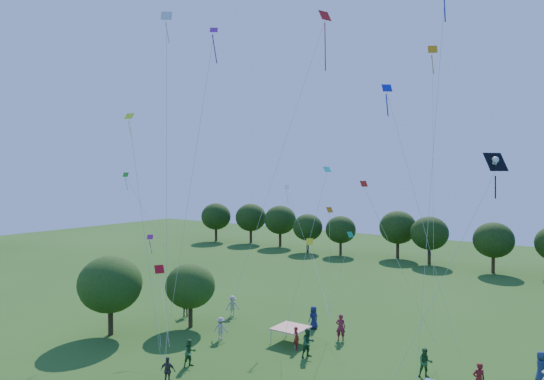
{
  "coord_description": "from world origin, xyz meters",
  "views": [
    {
      "loc": [
        15.76,
        -8.37,
        11.96
      ],
      "look_at": [
        0.0,
        14.0,
        11.0
      ],
      "focal_mm": 32.0,
      "sensor_mm": 36.0,
      "label": 1
    }
  ],
  "objects_px": {
    "tent_red_stripe": "(291,328)",
    "red_high_kite": "(310,69)",
    "pirate_kite": "(493,166)",
    "near_tree_north": "(190,286)",
    "near_tree_west": "(110,284)"
  },
  "relations": [
    {
      "from": "near_tree_north",
      "to": "red_high_kite",
      "type": "distance_m",
      "value": 18.66
    },
    {
      "from": "near_tree_west",
      "to": "near_tree_north",
      "type": "relative_size",
      "value": 1.18
    },
    {
      "from": "near_tree_north",
      "to": "tent_red_stripe",
      "type": "bearing_deg",
      "value": 11.07
    },
    {
      "from": "pirate_kite",
      "to": "near_tree_north",
      "type": "bearing_deg",
      "value": 179.47
    },
    {
      "from": "near_tree_north",
      "to": "red_high_kite",
      "type": "relative_size",
      "value": 0.23
    },
    {
      "from": "near_tree_north",
      "to": "pirate_kite",
      "type": "relative_size",
      "value": 0.42
    },
    {
      "from": "red_high_kite",
      "to": "tent_red_stripe",
      "type": "bearing_deg",
      "value": 148.91
    },
    {
      "from": "tent_red_stripe",
      "to": "red_high_kite",
      "type": "bearing_deg",
      "value": -31.09
    },
    {
      "from": "tent_red_stripe",
      "to": "pirate_kite",
      "type": "xyz_separation_m",
      "value": [
        13.39,
        -1.81,
        11.26
      ]
    },
    {
      "from": "near_tree_north",
      "to": "red_high_kite",
      "type": "height_order",
      "value": "red_high_kite"
    },
    {
      "from": "tent_red_stripe",
      "to": "red_high_kite",
      "type": "height_order",
      "value": "red_high_kite"
    },
    {
      "from": "near_tree_west",
      "to": "near_tree_north",
      "type": "distance_m",
      "value": 5.9
    },
    {
      "from": "red_high_kite",
      "to": "near_tree_north",
      "type": "bearing_deg",
      "value": -178.88
    },
    {
      "from": "near_tree_west",
      "to": "pirate_kite",
      "type": "bearing_deg",
      "value": 10.09
    },
    {
      "from": "near_tree_north",
      "to": "tent_red_stripe",
      "type": "relative_size",
      "value": 2.26
    }
  ]
}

